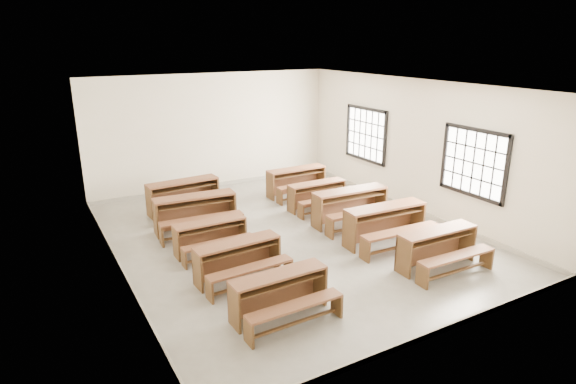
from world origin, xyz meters
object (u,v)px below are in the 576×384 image
desk_set_8 (318,194)px  desk_set_9 (297,180)px  desk_set_5 (439,246)px  desk_set_2 (211,235)px  desk_set_4 (184,194)px  desk_set_6 (386,222)px  desk_set_1 (239,258)px  desk_set_0 (281,292)px  desk_set_3 (196,211)px  desk_set_7 (351,204)px

desk_set_8 → desk_set_9: size_ratio=0.91×
desk_set_5 → desk_set_9: 5.03m
desk_set_2 → desk_set_4: size_ratio=0.80×
desk_set_2 → desk_set_5: size_ratio=0.88×
desk_set_4 → desk_set_9: desk_set_4 is taller
desk_set_8 → desk_set_9: 1.22m
desk_set_4 → desk_set_6: 4.95m
desk_set_6 → desk_set_5: bearing=-82.2°
desk_set_1 → desk_set_5: 3.68m
desk_set_5 → desk_set_8: bearing=94.2°
desk_set_4 → desk_set_8: bearing=-29.4°
desk_set_1 → desk_set_4: bearing=83.2°
desk_set_0 → desk_set_6: desk_set_6 is taller
desk_set_4 → desk_set_9: size_ratio=1.09×
desk_set_6 → desk_set_8: bearing=94.4°
desk_set_1 → desk_set_3: bearing=84.6°
desk_set_0 → desk_set_7: 4.18m
desk_set_4 → desk_set_7: (3.07, -2.65, 0.01)m
desk_set_3 → desk_set_2: bearing=-91.3°
desk_set_2 → desk_set_9: 4.10m
desk_set_4 → desk_set_6: bearing=-56.1°
desk_set_8 → desk_set_3: bearing=178.0°
desk_set_8 → desk_set_4: bearing=154.6°
desk_set_1 → desk_set_8: 4.04m
desk_set_0 → desk_set_8: bearing=49.2°
desk_set_4 → desk_set_6: (3.03, -3.92, 0.01)m
desk_set_0 → desk_set_4: (0.19, 5.26, 0.05)m
desk_set_1 → desk_set_5: size_ratio=0.97×
desk_set_5 → desk_set_7: desk_set_7 is taller
desk_set_0 → desk_set_6: size_ratio=0.85×
desk_set_2 → desk_set_6: 3.58m
desk_set_4 → desk_set_2: bearing=-100.1°
desk_set_3 → desk_set_9: size_ratio=1.11×
desk_set_6 → desk_set_9: (0.06, 3.71, -0.04)m
desk_set_9 → desk_set_3: bearing=-161.8°
desk_set_0 → desk_set_6: (3.23, 1.34, 0.06)m
desk_set_4 → desk_set_8: (2.96, -1.42, -0.06)m
desk_set_4 → desk_set_3: bearing=-100.6°
desk_set_0 → desk_set_4: desk_set_4 is taller
desk_set_7 → desk_set_2: bearing=-179.1°
desk_set_0 → desk_set_6: bearing=21.2°
desk_set_0 → desk_set_5: desk_set_5 is taller
desk_set_4 → desk_set_1: bearing=-97.7°
desk_set_3 → desk_set_7: 3.50m
desk_set_1 → desk_set_8: bearing=34.1°
desk_set_6 → desk_set_9: size_ratio=1.11×
desk_set_2 → desk_set_8: desk_set_8 is taller
desk_set_1 → desk_set_9: bearing=44.4°
desk_set_2 → desk_set_3: bearing=83.9°
desk_set_0 → desk_set_3: (0.04, 3.95, 0.06)m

